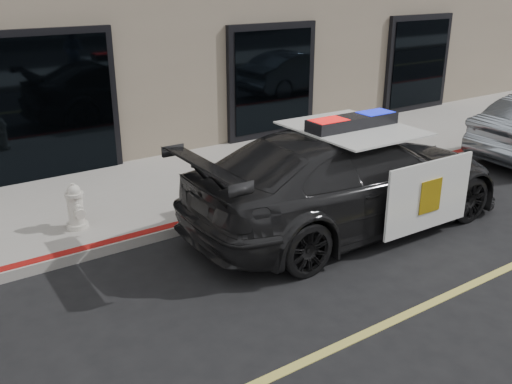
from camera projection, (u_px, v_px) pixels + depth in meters
ground at (313, 358)px, 5.96m from camera, size 120.00×120.00×0.00m
sidewalk_n at (120, 199)px, 9.97m from camera, size 60.00×3.50×0.15m
police_car at (349, 178)px, 8.85m from camera, size 2.65×5.56×1.78m
fire_hydrant at (76, 207)px, 8.55m from camera, size 0.32×0.45×0.71m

